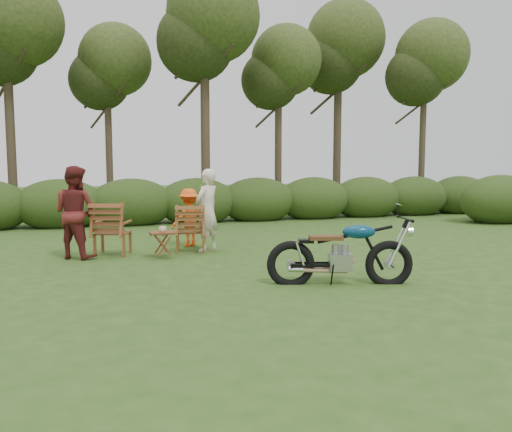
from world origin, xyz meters
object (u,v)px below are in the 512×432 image
object	(u,v)px
cup	(163,229)
child	(189,246)
lawn_chair_right	(191,251)
lawn_chair_left	(113,255)
adult_b	(77,258)
motorcycle	(340,284)
side_table	(163,245)
adult_a	(208,251)

from	to	relation	value
cup	child	world-z (taller)	child
child	lawn_chair_right	bearing A→B (deg)	60.11
lawn_chair_right	lawn_chair_left	world-z (taller)	lawn_chair_left
adult_b	child	bearing A→B (deg)	-125.81
motorcycle	lawn_chair_right	size ratio (longest dim) A/B	2.12
motorcycle	side_table	xyz separation A→B (m)	(-2.22, 2.95, 0.25)
lawn_chair_left	cup	xyz separation A→B (m)	(0.89, -0.70, 0.56)
adult_a	adult_b	world-z (taller)	adult_b
adult_b	child	distance (m)	2.42
lawn_chair_left	adult_b	size ratio (longest dim) A/B	0.59
child	cup	bearing A→B (deg)	38.04
cup	adult_a	distance (m)	1.24
adult_a	adult_b	xyz separation A→B (m)	(-2.55, 0.02, 0.00)
lawn_chair_right	cup	size ratio (longest dim) A/B	7.05
lawn_chair_right	side_table	size ratio (longest dim) A/B	1.91
child	side_table	bearing A→B (deg)	37.40
side_table	lawn_chair_right	bearing A→B (deg)	40.28
lawn_chair_left	adult_a	bearing A→B (deg)	-166.65
motorcycle	cup	size ratio (longest dim) A/B	14.97
lawn_chair_left	side_table	xyz separation A→B (m)	(0.89, -0.66, 0.25)
side_table	cup	bearing A→B (deg)	-93.10
side_table	adult_a	world-z (taller)	adult_a
cup	lawn_chair_right	bearing A→B (deg)	41.96
side_table	child	bearing A→B (deg)	58.74
adult_a	child	xyz separation A→B (m)	(-0.24, 0.74, 0.00)
adult_b	lawn_chair_right	bearing A→B (deg)	-142.10
motorcycle	adult_b	bearing A→B (deg)	155.03
lawn_chair_right	child	size ratio (longest dim) A/B	0.76
cup	adult_a	xyz separation A→B (m)	(0.98, 0.52, -0.56)
lawn_chair_right	child	bearing A→B (deg)	-87.20
motorcycle	side_table	world-z (taller)	motorcycle
lawn_chair_left	child	bearing A→B (deg)	-142.08
side_table	child	world-z (taller)	child
child	adult_b	bearing A→B (deg)	-3.99
motorcycle	lawn_chair_right	world-z (taller)	motorcycle
cup	child	xyz separation A→B (m)	(0.75, 1.26, -0.56)
side_table	adult_a	size ratio (longest dim) A/B	0.30
motorcycle	adult_a	world-z (taller)	adult_a
lawn_chair_right	side_table	world-z (taller)	side_table
lawn_chair_left	side_table	distance (m)	1.13
lawn_chair_right	adult_b	size ratio (longest dim) A/B	0.55
lawn_chair_right	cup	xyz separation A→B (m)	(-0.64, -0.58, 0.56)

